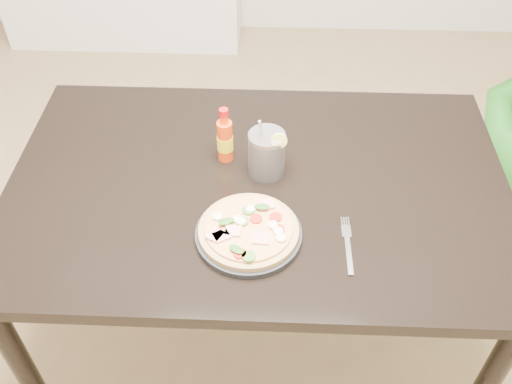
{
  "coord_description": "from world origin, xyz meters",
  "views": [
    {
      "loc": [
        0.14,
        -1.16,
        1.85
      ],
      "look_at": [
        0.09,
        -0.13,
        0.83
      ],
      "focal_mm": 40.0,
      "sensor_mm": 36.0,
      "label": 1
    }
  ],
  "objects_px": {
    "plate": "(249,234)",
    "pizza": "(248,229)",
    "dining_table": "(258,203)",
    "hot_sauce_bottle": "(225,140)",
    "fork": "(348,243)",
    "media_console": "(123,1)",
    "cola_cup": "(267,154)"
  },
  "relations": [
    {
      "from": "hot_sauce_bottle",
      "to": "fork",
      "type": "height_order",
      "value": "hot_sauce_bottle"
    },
    {
      "from": "cola_cup",
      "to": "fork",
      "type": "xyz_separation_m",
      "value": [
        0.21,
        -0.26,
        -0.06
      ]
    },
    {
      "from": "plate",
      "to": "media_console",
      "type": "bearing_deg",
      "value": 111.1
    },
    {
      "from": "dining_table",
      "to": "media_console",
      "type": "relative_size",
      "value": 1.0
    },
    {
      "from": "plate",
      "to": "media_console",
      "type": "distance_m",
      "value": 2.49
    },
    {
      "from": "pizza",
      "to": "fork",
      "type": "xyz_separation_m",
      "value": [
        0.25,
        -0.01,
        -0.02
      ]
    },
    {
      "from": "dining_table",
      "to": "plate",
      "type": "relative_size",
      "value": 5.16
    },
    {
      "from": "media_console",
      "to": "hot_sauce_bottle",
      "type": "bearing_deg",
      "value": -68.06
    },
    {
      "from": "fork",
      "to": "media_console",
      "type": "relative_size",
      "value": 0.13
    },
    {
      "from": "plate",
      "to": "hot_sauce_bottle",
      "type": "height_order",
      "value": "hot_sauce_bottle"
    },
    {
      "from": "pizza",
      "to": "cola_cup",
      "type": "relative_size",
      "value": 1.32
    },
    {
      "from": "hot_sauce_bottle",
      "to": "cola_cup",
      "type": "bearing_deg",
      "value": -23.69
    },
    {
      "from": "hot_sauce_bottle",
      "to": "media_console",
      "type": "distance_m",
      "value": 2.21
    },
    {
      "from": "dining_table",
      "to": "fork",
      "type": "height_order",
      "value": "fork"
    },
    {
      "from": "cola_cup",
      "to": "fork",
      "type": "distance_m",
      "value": 0.34
    },
    {
      "from": "hot_sauce_bottle",
      "to": "media_console",
      "type": "height_order",
      "value": "hot_sauce_bottle"
    },
    {
      "from": "fork",
      "to": "plate",
      "type": "bearing_deg",
      "value": 175.99
    },
    {
      "from": "hot_sauce_bottle",
      "to": "plate",
      "type": "bearing_deg",
      "value": -74.75
    },
    {
      "from": "media_console",
      "to": "dining_table",
      "type": "bearing_deg",
      "value": -66.71
    },
    {
      "from": "dining_table",
      "to": "plate",
      "type": "xyz_separation_m",
      "value": [
        -0.02,
        -0.2,
        0.09
      ]
    },
    {
      "from": "media_console",
      "to": "pizza",
      "type": "bearing_deg",
      "value": -68.91
    },
    {
      "from": "cola_cup",
      "to": "fork",
      "type": "relative_size",
      "value": 1.02
    },
    {
      "from": "hot_sauce_bottle",
      "to": "fork",
      "type": "relative_size",
      "value": 0.93
    },
    {
      "from": "dining_table",
      "to": "media_console",
      "type": "distance_m",
      "value": 2.3
    },
    {
      "from": "plate",
      "to": "pizza",
      "type": "xyz_separation_m",
      "value": [
        -0.0,
        -0.0,
        0.02
      ]
    },
    {
      "from": "hot_sauce_bottle",
      "to": "cola_cup",
      "type": "relative_size",
      "value": 0.91
    },
    {
      "from": "pizza",
      "to": "cola_cup",
      "type": "xyz_separation_m",
      "value": [
        0.04,
        0.25,
        0.04
      ]
    },
    {
      "from": "plate",
      "to": "cola_cup",
      "type": "distance_m",
      "value": 0.26
    },
    {
      "from": "pizza",
      "to": "cola_cup",
      "type": "height_order",
      "value": "cola_cup"
    },
    {
      "from": "cola_cup",
      "to": "fork",
      "type": "bearing_deg",
      "value": -51.07
    },
    {
      "from": "dining_table",
      "to": "media_console",
      "type": "height_order",
      "value": "dining_table"
    },
    {
      "from": "cola_cup",
      "to": "media_console",
      "type": "relative_size",
      "value": 0.14
    }
  ]
}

